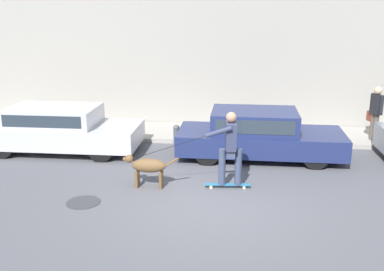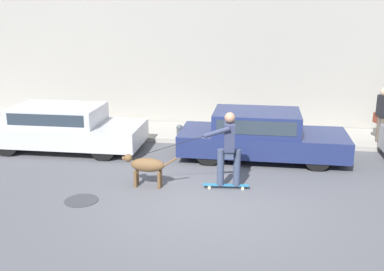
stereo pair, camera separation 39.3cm
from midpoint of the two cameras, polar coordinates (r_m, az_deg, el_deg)
ground_plane at (r=9.11m, az=0.78°, el=-8.36°), size 36.00×36.00×0.00m
back_wall at (r=14.41m, az=3.03°, el=11.81°), size 32.00×0.30×5.46m
sidewalk_curb at (r=13.70m, az=2.62°, el=0.26°), size 30.00×2.01×0.12m
parked_car_0 at (r=12.63m, az=-17.41°, el=0.77°), size 4.25×1.71×1.22m
parked_car_1 at (r=11.63m, az=7.47°, el=0.05°), size 4.23×1.73×1.24m
dog at (r=9.70m, az=-6.82°, el=-3.90°), size 1.20×0.31×0.72m
skateboarder at (r=9.46m, az=3.66°, el=-1.29°), size 2.61×0.61×1.68m
pedestrian_with_bag at (r=13.52m, az=21.51°, el=2.99°), size 0.29×0.61×1.54m
manhole_cover at (r=9.36m, az=-14.81°, el=-8.21°), size 0.67×0.67×0.01m
fire_hydrant at (r=12.54m, az=-2.89°, el=0.06°), size 0.18×0.18×0.63m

